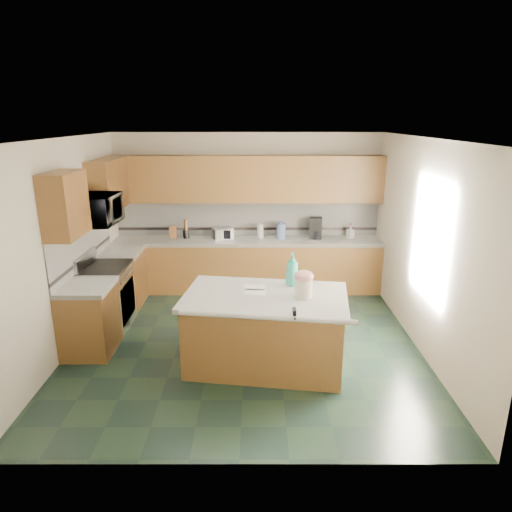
{
  "coord_description": "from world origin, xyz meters",
  "views": [
    {
      "loc": [
        0.15,
        -5.62,
        2.94
      ],
      "look_at": [
        0.15,
        0.35,
        1.12
      ],
      "focal_mm": 32.0,
      "sensor_mm": 36.0,
      "label": 1
    }
  ],
  "objects_px": {
    "toaster_oven": "(223,233)",
    "coffee_maker": "(316,228)",
    "knife_block": "(173,232)",
    "island_top": "(265,297)",
    "treat_jar": "(303,288)",
    "island_base": "(265,332)",
    "soap_bottle_island": "(292,269)"
  },
  "relations": [
    {
      "from": "toaster_oven",
      "to": "coffee_maker",
      "type": "relative_size",
      "value": 0.92
    },
    {
      "from": "knife_block",
      "to": "toaster_oven",
      "type": "bearing_deg",
      "value": -6.9
    },
    {
      "from": "island_base",
      "to": "soap_bottle_island",
      "type": "bearing_deg",
      "value": 51.82
    },
    {
      "from": "island_base",
      "to": "toaster_oven",
      "type": "bearing_deg",
      "value": 112.63
    },
    {
      "from": "island_base",
      "to": "island_top",
      "type": "height_order",
      "value": "island_top"
    },
    {
      "from": "island_base",
      "to": "soap_bottle_island",
      "type": "xyz_separation_m",
      "value": [
        0.34,
        0.33,
        0.7
      ]
    },
    {
      "from": "coffee_maker",
      "to": "island_top",
      "type": "bearing_deg",
      "value": -102.33
    },
    {
      "from": "coffee_maker",
      "to": "toaster_oven",
      "type": "bearing_deg",
      "value": -172.03
    },
    {
      "from": "island_top",
      "to": "knife_block",
      "type": "xyz_separation_m",
      "value": [
        -1.55,
        2.63,
        0.14
      ]
    },
    {
      "from": "island_base",
      "to": "island_top",
      "type": "xyz_separation_m",
      "value": [
        0.0,
        0.0,
        0.46
      ]
    },
    {
      "from": "soap_bottle_island",
      "to": "knife_block",
      "type": "bearing_deg",
      "value": 143.79
    },
    {
      "from": "island_top",
      "to": "soap_bottle_island",
      "type": "relative_size",
      "value": 4.56
    },
    {
      "from": "island_base",
      "to": "treat_jar",
      "type": "bearing_deg",
      "value": 0.63
    },
    {
      "from": "soap_bottle_island",
      "to": "treat_jar",
      "type": "bearing_deg",
      "value": -60.21
    },
    {
      "from": "island_base",
      "to": "treat_jar",
      "type": "relative_size",
      "value": 8.36
    },
    {
      "from": "toaster_oven",
      "to": "island_top",
      "type": "bearing_deg",
      "value": -98.26
    },
    {
      "from": "island_top",
      "to": "soap_bottle_island",
      "type": "distance_m",
      "value": 0.53
    },
    {
      "from": "island_top",
      "to": "treat_jar",
      "type": "bearing_deg",
      "value": 0.63
    },
    {
      "from": "toaster_oven",
      "to": "coffee_maker",
      "type": "bearing_deg",
      "value": -21.9
    },
    {
      "from": "island_base",
      "to": "soap_bottle_island",
      "type": "relative_size",
      "value": 4.32
    },
    {
      "from": "island_base",
      "to": "coffee_maker",
      "type": "xyz_separation_m",
      "value": [
        0.93,
        2.66,
        0.67
      ]
    },
    {
      "from": "coffee_maker",
      "to": "treat_jar",
      "type": "bearing_deg",
      "value": -93.17
    },
    {
      "from": "treat_jar",
      "to": "island_base",
      "type": "bearing_deg",
      "value": -175.12
    },
    {
      "from": "toaster_oven",
      "to": "treat_jar",
      "type": "bearing_deg",
      "value": -90.06
    },
    {
      "from": "coffee_maker",
      "to": "knife_block",
      "type": "bearing_deg",
      "value": -172.4
    },
    {
      "from": "toaster_oven",
      "to": "coffee_maker",
      "type": "distance_m",
      "value": 1.62
    },
    {
      "from": "island_base",
      "to": "toaster_oven",
      "type": "xyz_separation_m",
      "value": [
        -0.69,
        2.63,
        0.59
      ]
    },
    {
      "from": "island_base",
      "to": "coffee_maker",
      "type": "distance_m",
      "value": 2.89
    },
    {
      "from": "toaster_oven",
      "to": "coffee_maker",
      "type": "height_order",
      "value": "coffee_maker"
    },
    {
      "from": "island_top",
      "to": "treat_jar",
      "type": "relative_size",
      "value": 8.81
    },
    {
      "from": "knife_block",
      "to": "coffee_maker",
      "type": "bearing_deg",
      "value": -6.2
    },
    {
      "from": "toaster_oven",
      "to": "knife_block",
      "type": "bearing_deg",
      "value": 157.04
    }
  ]
}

